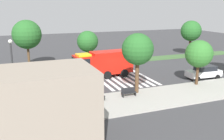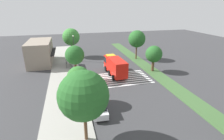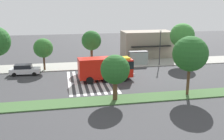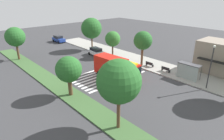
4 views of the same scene
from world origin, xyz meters
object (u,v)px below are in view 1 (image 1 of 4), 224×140
sidewalk_tree_west (199,54)px  parked_car_mid (204,72)px  bench_near_shelter (97,96)px  median_tree_west (88,42)px  street_lamp (13,68)px  bus_stop_shelter (57,89)px  sidewalk_tree_center (138,50)px  median_tree_far_west (191,31)px  bench_west_of_shelter (129,92)px  fire_truck (102,63)px  median_tree_center (27,35)px

sidewalk_tree_west → parked_car_mid: bearing=-143.9°
bench_near_shelter → median_tree_west: median_tree_west is taller
street_lamp → bus_stop_shelter: bearing=162.3°
sidewalk_tree_west → sidewalk_tree_center: bearing=-0.0°
parked_car_mid → sidewalk_tree_center: sidewalk_tree_center is taller
bench_near_shelter → sidewalk_tree_west: sidewalk_tree_west is taller
median_tree_far_west → bench_west_of_shelter: bearing=38.6°
fire_truck → sidewalk_tree_west: (-9.59, 7.80, 1.95)m
sidewalk_tree_west → sidewalk_tree_center: sidewalk_tree_center is taller
parked_car_mid → median_tree_west: (12.14, -13.93, 2.93)m
parked_car_mid → bench_near_shelter: 16.40m
street_lamp → sidewalk_tree_center: 12.62m
bench_near_shelter → median_tree_center: median_tree_center is taller
bench_west_of_shelter → fire_truck: bearing=-89.8°
street_lamp → bench_west_of_shelter: bearing=174.3°
fire_truck → median_tree_center: bearing=-46.4°
sidewalk_tree_center → median_tree_center: bearing=-57.5°
bus_stop_shelter → median_tree_west: median_tree_west is taller
parked_car_mid → sidewalk_tree_center: (11.24, 2.20, 4.07)m
sidewalk_tree_center → median_tree_center: (10.29, -16.13, 0.40)m
sidewalk_tree_center → median_tree_far_west: (-19.78, -16.13, -0.11)m
median_tree_far_west → median_tree_center: size_ratio=0.91×
fire_truck → sidewalk_tree_center: (-1.36, 7.80, 2.98)m
fire_truck → street_lamp: (11.21, 7.40, 1.94)m
bench_west_of_shelter → median_tree_west: bearing=-91.5°
street_lamp → median_tree_far_west: size_ratio=0.96×
parked_car_mid → median_tree_center: 26.03m
fire_truck → sidewalk_tree_center: sidewalk_tree_center is taller
bus_stop_shelter → bench_west_of_shelter: bus_stop_shelter is taller
bench_near_shelter → street_lamp: 8.44m
fire_truck → street_lamp: 13.57m
sidewalk_tree_west → median_tree_west: (9.13, -16.13, -0.11)m
fire_truck → bench_near_shelter: fire_truck is taller
median_tree_west → fire_truck: bearing=86.8°
bench_west_of_shelter → median_tree_center: size_ratio=0.22×
street_lamp → sidewalk_tree_west: size_ratio=1.18×
parked_car_mid → bench_west_of_shelter: size_ratio=3.00×
bench_west_of_shelter → sidewalk_tree_west: sidewalk_tree_west is taller
parked_car_mid → sidewalk_tree_west: sidewalk_tree_west is taller
parked_car_mid → bench_near_shelter: (16.14, 2.92, -0.30)m
street_lamp → median_tree_west: bearing=-126.6°
sidewalk_tree_west → fire_truck: bearing=-39.1°
bench_near_shelter → median_tree_far_west: (-24.68, -16.86, 4.27)m
sidewalk_tree_center → median_tree_west: size_ratio=1.21×
median_tree_center → bench_west_of_shelter: bearing=118.0°
bench_west_of_shelter → bench_near_shelter: bearing=0.0°
sidewalk_tree_center → median_tree_center: median_tree_center is taller
bench_near_shelter → median_tree_far_west: median_tree_far_west is taller
fire_truck → street_lamp: size_ratio=1.30×
bench_near_shelter → bench_west_of_shelter: 3.56m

